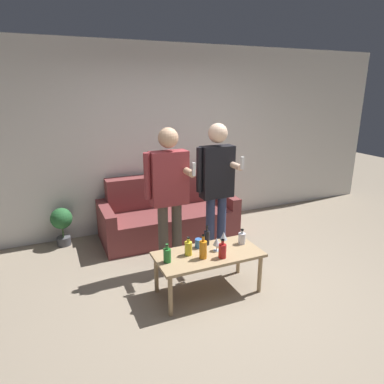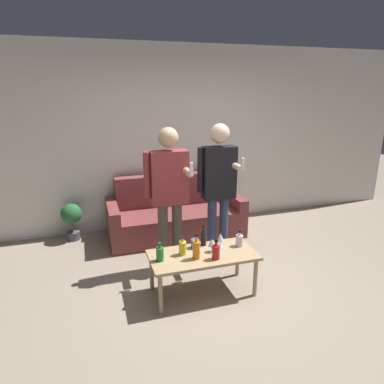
# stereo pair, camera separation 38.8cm
# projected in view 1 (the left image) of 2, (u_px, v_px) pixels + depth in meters

# --- Properties ---
(ground_plane) EXTENTS (16.00, 16.00, 0.00)m
(ground_plane) POSITION_uv_depth(u_px,v_px,m) (234.00, 295.00, 3.59)
(ground_plane) COLOR gray
(wall_back) EXTENTS (8.00, 0.06, 2.70)m
(wall_back) POSITION_uv_depth(u_px,v_px,m) (163.00, 139.00, 5.12)
(wall_back) COLOR silver
(wall_back) RESTS_ON ground_plane
(couch) EXTENTS (1.92, 0.84, 0.86)m
(couch) POSITION_uv_depth(u_px,v_px,m) (167.00, 215.00, 5.00)
(couch) COLOR brown
(couch) RESTS_ON ground_plane
(coffee_table) EXTENTS (1.10, 0.53, 0.45)m
(coffee_table) POSITION_uv_depth(u_px,v_px,m) (208.00, 258.00, 3.53)
(coffee_table) COLOR tan
(coffee_table) RESTS_ON ground_plane
(bottle_orange) EXTENTS (0.08, 0.08, 0.20)m
(bottle_orange) POSITION_uv_depth(u_px,v_px,m) (222.00, 250.00, 3.41)
(bottle_orange) COLOR #B21E1E
(bottle_orange) RESTS_ON coffee_table
(bottle_green) EXTENTS (0.08, 0.08, 0.17)m
(bottle_green) POSITION_uv_depth(u_px,v_px,m) (242.00, 238.00, 3.72)
(bottle_green) COLOR silver
(bottle_green) RESTS_ON coffee_table
(bottle_dark) EXTENTS (0.06, 0.06, 0.22)m
(bottle_dark) POSITION_uv_depth(u_px,v_px,m) (207.00, 237.00, 3.69)
(bottle_dark) COLOR black
(bottle_dark) RESTS_ON coffee_table
(bottle_yellow) EXTENTS (0.08, 0.08, 0.19)m
(bottle_yellow) POSITION_uv_depth(u_px,v_px,m) (167.00, 255.00, 3.32)
(bottle_yellow) COLOR #23752D
(bottle_yellow) RESTS_ON coffee_table
(bottle_red) EXTENTS (0.08, 0.08, 0.19)m
(bottle_red) POSITION_uv_depth(u_px,v_px,m) (188.00, 248.00, 3.46)
(bottle_red) COLOR yellow
(bottle_red) RESTS_ON coffee_table
(bottle_clear) EXTENTS (0.08, 0.08, 0.25)m
(bottle_clear) POSITION_uv_depth(u_px,v_px,m) (203.00, 249.00, 3.39)
(bottle_clear) COLOR orange
(bottle_clear) RESTS_ON coffee_table
(wine_glass_near) EXTENTS (0.08, 0.08, 0.16)m
(wine_glass_near) POSITION_uv_depth(u_px,v_px,m) (224.00, 236.00, 3.66)
(wine_glass_near) COLOR silver
(wine_glass_near) RESTS_ON coffee_table
(wine_glass_far) EXTENTS (0.08, 0.08, 0.15)m
(wine_glass_far) POSITION_uv_depth(u_px,v_px,m) (217.00, 242.00, 3.54)
(wine_glass_far) COLOR silver
(wine_glass_far) RESTS_ON coffee_table
(cup_on_table) EXTENTS (0.09, 0.09, 0.10)m
(cup_on_table) POSITION_uv_depth(u_px,v_px,m) (199.00, 243.00, 3.63)
(cup_on_table) COLOR #3366B2
(cup_on_table) RESTS_ON coffee_table
(person_standing_left) EXTENTS (0.50, 0.43, 1.68)m
(person_standing_left) POSITION_uv_depth(u_px,v_px,m) (169.00, 189.00, 3.84)
(person_standing_left) COLOR brown
(person_standing_left) RESTS_ON ground_plane
(person_standing_right) EXTENTS (0.46, 0.43, 1.70)m
(person_standing_right) POSITION_uv_depth(u_px,v_px,m) (217.00, 181.00, 4.06)
(person_standing_right) COLOR navy
(person_standing_right) RESTS_ON ground_plane
(potted_plant) EXTENTS (0.29, 0.29, 0.54)m
(potted_plant) POSITION_uv_depth(u_px,v_px,m) (62.00, 222.00, 4.63)
(potted_plant) COLOR #4C4C51
(potted_plant) RESTS_ON ground_plane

